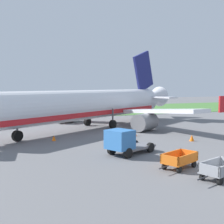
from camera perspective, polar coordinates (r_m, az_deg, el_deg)
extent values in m
cube|color=#477A38|center=(66.09, -9.81, 0.19)|extent=(220.00, 28.00, 0.06)
cylinder|color=silver|center=(37.93, -4.78, 1.41)|extent=(27.61, 18.64, 3.70)
cube|color=red|center=(38.00, -4.77, -0.12)|extent=(24.94, 16.94, 0.56)
cone|color=silver|center=(51.95, 7.93, 2.91)|extent=(5.67, 5.33, 3.52)
cube|color=silver|center=(36.62, 9.42, 0.19)|extent=(4.61, 13.25, 1.35)
cube|color=red|center=(36.55, 20.45, 1.42)|extent=(1.12, 0.37, 1.90)
cylinder|color=gray|center=(36.44, 6.31, -1.94)|extent=(3.82, 3.45, 2.10)
cube|color=silver|center=(46.72, -9.05, 1.23)|extent=(11.95, 9.89, 1.35)
cube|color=red|center=(53.23, -11.90, 2.66)|extent=(0.82, 1.00, 1.90)
cylinder|color=gray|center=(44.86, -8.77, -0.66)|extent=(3.82, 3.45, 2.10)
cube|color=navy|center=(49.07, 6.07, 7.77)|extent=(5.31, 3.39, 6.88)
cube|color=silver|center=(47.66, 9.45, 2.82)|extent=(2.93, 5.47, 0.24)
cube|color=silver|center=(50.93, 3.05, 3.02)|extent=(5.11, 4.77, 0.24)
cylinder|color=#4C4C51|center=(31.08, -17.77, -2.53)|extent=(0.20, 0.20, 2.04)
cylinder|color=black|center=(31.23, -17.72, -4.39)|extent=(1.17, 0.95, 1.10)
cylinder|color=#4C4C51|center=(38.60, 0.15, -0.86)|extent=(0.20, 0.20, 2.04)
cylinder|color=black|center=(38.72, 0.15, -2.36)|extent=(1.17, 0.95, 1.10)
cylinder|color=#4C4C51|center=(41.37, -4.73, -0.48)|extent=(0.20, 0.20, 2.04)
cylinder|color=black|center=(41.48, -4.72, -1.88)|extent=(1.17, 0.95, 1.10)
cube|color=gray|center=(19.07, 19.94, -10.65)|extent=(2.82, 2.14, 0.08)
cube|color=gray|center=(19.30, 18.26, -9.44)|extent=(2.40, 0.91, 0.55)
cube|color=gray|center=(17.98, 18.09, -10.51)|extent=(0.55, 1.36, 0.55)
cylinder|color=#2D2D33|center=(17.58, 17.03, -12.04)|extent=(0.97, 0.40, 0.08)
cylinder|color=black|center=(18.10, 20.03, -12.36)|extent=(0.47, 0.29, 0.44)
cylinder|color=black|center=(18.63, 16.95, -11.77)|extent=(0.47, 0.29, 0.44)
cylinder|color=black|center=(20.19, 19.83, -10.53)|extent=(0.47, 0.29, 0.44)
cube|color=orange|center=(20.69, 12.83, -9.24)|extent=(2.85, 2.28, 0.08)
cube|color=orange|center=(20.29, 14.42, -8.64)|extent=(2.33, 1.09, 0.55)
cube|color=orange|center=(20.95, 11.31, -8.14)|extent=(2.33, 1.09, 0.55)
cube|color=orange|center=(19.63, 10.98, -9.04)|extent=(0.65, 1.32, 0.55)
cube|color=orange|center=(21.62, 14.53, -7.80)|extent=(0.65, 1.32, 0.55)
cylinder|color=#2D2D33|center=(19.24, 9.96, -10.41)|extent=(0.95, 0.47, 0.08)
cylinder|color=black|center=(19.70, 12.76, -10.75)|extent=(0.47, 0.32, 0.44)
cylinder|color=black|center=(20.29, 10.03, -10.24)|extent=(0.47, 0.32, 0.44)
cylinder|color=black|center=(21.27, 15.46, -9.63)|extent=(0.47, 0.32, 0.44)
cylinder|color=black|center=(21.81, 12.85, -9.20)|extent=(0.47, 0.32, 0.44)
cube|color=slate|center=(25.01, 4.56, -6.60)|extent=(3.61, 3.01, 0.20)
cube|color=#3370B7|center=(23.38, 1.50, -5.28)|extent=(2.33, 2.43, 1.50)
cube|color=#19232D|center=(22.77, 0.14, -5.17)|extent=(0.74, 1.51, 0.67)
cylinder|color=black|center=(23.01, 3.07, -7.87)|extent=(0.85, 0.60, 0.80)
cylinder|color=black|center=(24.13, -0.04, -7.25)|extent=(0.85, 0.60, 0.80)
cylinder|color=black|center=(25.21, 7.37, -6.76)|extent=(0.85, 0.60, 0.80)
cylinder|color=black|center=(26.24, 4.35, -6.27)|extent=(0.85, 0.60, 0.80)
cone|color=orange|center=(30.99, 15.08, -4.83)|extent=(0.49, 0.49, 0.64)
cone|color=orange|center=(30.70, -11.11, -4.92)|extent=(0.42, 0.42, 0.55)
cone|color=orange|center=(33.04, 4.40, -4.10)|extent=(0.45, 0.45, 0.60)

